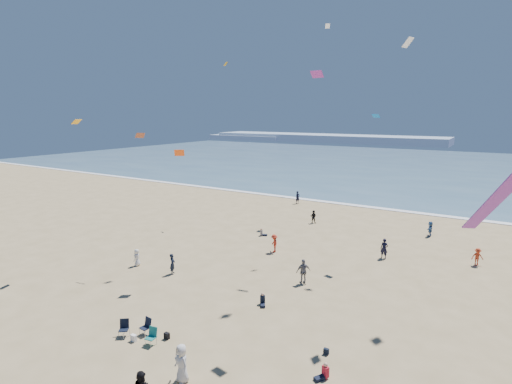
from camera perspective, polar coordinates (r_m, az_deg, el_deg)
The scene contains 11 objects.
ocean at distance 106.19m, azimuth 24.55°, elevation 3.16°, with size 220.00×100.00×0.06m, color #476B84.
surf_line at distance 57.57m, azimuth 17.98°, elevation -2.33°, with size 220.00×1.20×0.08m, color white.
headland_far at distance 194.18m, azimuth 9.72°, elevation 7.62°, with size 110.00×20.00×3.20m, color #7A8EA8.
headland_near at distance 208.28m, azimuth -1.16°, elevation 7.84°, with size 40.00×14.00×2.00m, color #7A8EA8.
standing_flyers at distance 30.22m, azimuth 11.91°, elevation -12.59°, with size 34.16×44.88×1.94m.
seated_group at distance 23.92m, azimuth -1.08°, elevation -20.29°, with size 16.74×31.89×0.84m.
chair_cluster at distance 25.44m, azimuth -16.29°, elevation -18.49°, with size 2.77×1.55×1.00m.
white_tote at distance 25.44m, azimuth -17.08°, elevation -19.31°, with size 0.35×0.20×0.40m, color white.
black_backpack at distance 25.20m, azimuth -12.62°, elevation -19.42°, with size 0.30×0.22×0.38m, color black.
navy_bag at distance 23.69m, azimuth 9.99°, elevation -21.52°, with size 0.28×0.18×0.34m, color black.
kites_aloft at distance 23.70m, azimuth 23.33°, elevation 14.18°, with size 37.82×39.58×29.26m.
Camera 1 is at (12.90, -9.62, 12.88)m, focal length 28.00 mm.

